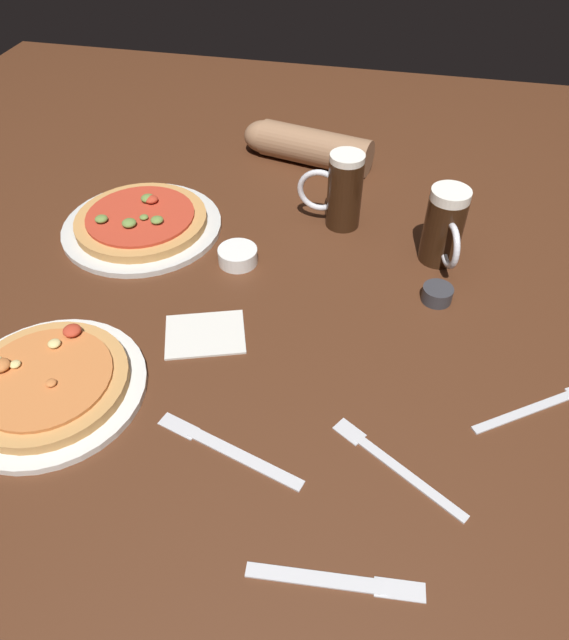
# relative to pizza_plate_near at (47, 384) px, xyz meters

# --- Properties ---
(ground_plane) EXTENTS (2.40, 2.40, 0.03)m
(ground_plane) POSITION_rel_pizza_plate_near_xyz_m (0.32, 0.21, -0.03)
(ground_plane) COLOR #4C2816
(pizza_plate_near) EXTENTS (0.30, 0.30, 0.05)m
(pizza_plate_near) POSITION_rel_pizza_plate_near_xyz_m (0.00, 0.00, 0.00)
(pizza_plate_near) COLOR silver
(pizza_plate_near) RESTS_ON ground_plane
(pizza_plate_far) EXTENTS (0.33, 0.33, 0.05)m
(pizza_plate_far) POSITION_rel_pizza_plate_near_xyz_m (-0.03, 0.44, -0.00)
(pizza_plate_far) COLOR silver
(pizza_plate_far) RESTS_ON ground_plane
(beer_mug_dark) EXTENTS (0.07, 0.13, 0.15)m
(beer_mug_dark) POSITION_rel_pizza_plate_near_xyz_m (0.58, 0.46, 0.06)
(beer_mug_dark) COLOR black
(beer_mug_dark) RESTS_ON ground_plane
(beer_mug_amber) EXTENTS (0.13, 0.07, 0.16)m
(beer_mug_amber) POSITION_rel_pizza_plate_near_xyz_m (0.37, 0.54, 0.06)
(beer_mug_amber) COLOR black
(beer_mug_amber) RESTS_ON ground_plane
(ramekin_sauce) EXTENTS (0.05, 0.05, 0.03)m
(ramekin_sauce) POSITION_rel_pizza_plate_near_xyz_m (0.58, 0.34, -0.00)
(ramekin_sauce) COLOR #333338
(ramekin_sauce) RESTS_ON ground_plane
(ramekin_butter) EXTENTS (0.08, 0.08, 0.03)m
(ramekin_butter) POSITION_rel_pizza_plate_near_xyz_m (0.20, 0.37, -0.00)
(ramekin_butter) COLOR white
(ramekin_butter) RESTS_ON ground_plane
(napkin_folded) EXTENTS (0.16, 0.14, 0.01)m
(napkin_folded) POSITION_rel_pizza_plate_near_xyz_m (0.20, 0.17, -0.01)
(napkin_folded) COLOR silver
(napkin_folded) RESTS_ON ground_plane
(fork_left) EXTENTS (0.19, 0.14, 0.01)m
(fork_left) POSITION_rel_pizza_plate_near_xyz_m (0.73, 0.13, -0.01)
(fork_left) COLOR silver
(fork_left) RESTS_ON ground_plane
(knife_right) EXTENTS (0.21, 0.04, 0.01)m
(knife_right) POSITION_rel_pizza_plate_near_xyz_m (0.48, -0.19, -0.01)
(knife_right) COLOR silver
(knife_right) RESTS_ON ground_plane
(fork_spare) EXTENTS (0.19, 0.13, 0.01)m
(fork_spare) POSITION_rel_pizza_plate_near_xyz_m (0.53, -0.02, -0.01)
(fork_spare) COLOR silver
(fork_spare) RESTS_ON ground_plane
(knife_spare) EXTENTS (0.23, 0.09, 0.01)m
(knife_spare) POSITION_rel_pizza_plate_near_xyz_m (0.30, -0.05, -0.01)
(knife_spare) COLOR silver
(knife_spare) RESTS_ON ground_plane
(diner_arm) EXTENTS (0.32, 0.14, 0.08)m
(diner_arm) POSITION_rel_pizza_plate_near_xyz_m (0.24, 0.79, 0.03)
(diner_arm) COLOR #936B4C
(diner_arm) RESTS_ON ground_plane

